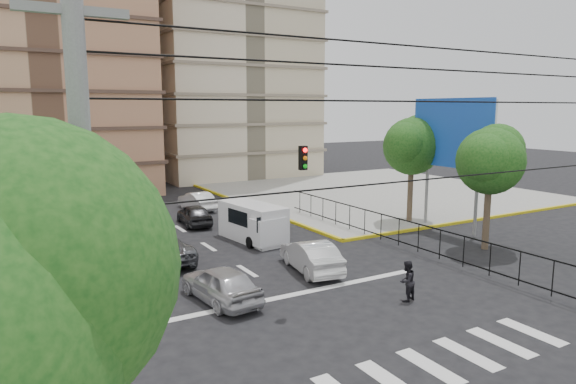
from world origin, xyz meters
TOP-DOWN VIEW (x-y plane):
  - ground at (0.00, 0.00)m, footprint 160.00×160.00m
  - sidewalk_ne at (20.00, 20.00)m, footprint 26.00×26.00m
  - crosswalk_stripes at (0.00, -6.00)m, footprint 12.00×2.40m
  - stop_line at (0.00, 1.20)m, footprint 13.00×0.40m
  - park_fence at (9.00, 4.50)m, footprint 0.10×22.50m
  - billboard at (14.45, 6.00)m, footprint 0.36×6.20m
  - tree_park_a at (13.08, 2.01)m, footprint 4.41×3.60m
  - tree_park_c at (14.09, 9.01)m, footprint 4.65×3.80m
  - traffic_light_nw at (-7.80, 7.80)m, footprint 0.28×0.22m
  - traffic_light_hanging at (0.00, -2.04)m, footprint 18.00×9.12m
  - utility_pole_sw at (-9.00, -9.00)m, footprint 1.40×0.28m
  - van_right_lane at (2.78, 9.81)m, footprint 2.47×4.99m
  - van_left_lane at (-2.59, 19.79)m, footprint 2.05×4.88m
  - car_silver_front_left at (-2.57, 2.02)m, footprint 2.22×4.52m
  - car_white_front_right at (2.62, 3.50)m, footprint 2.32×4.73m
  - car_grey_mid_left at (-3.22, 8.55)m, footprint 2.53×5.44m
  - car_silver_rear_left at (-2.74, 14.72)m, footprint 2.45×5.11m
  - car_darkgrey_mid_right at (1.19, 15.58)m, footprint 2.01×4.23m
  - car_white_rear_right at (3.13, 20.37)m, footprint 1.76×4.32m
  - pedestrian_crosswalk at (3.88, -1.64)m, footprint 0.94×0.81m

SIDE VIEW (x-z plane):
  - ground at x=0.00m, z-range 0.00..0.00m
  - park_fence at x=9.00m, z-range -0.83..0.83m
  - crosswalk_stripes at x=0.00m, z-range 0.00..0.01m
  - stop_line at x=0.00m, z-range 0.00..0.01m
  - sidewalk_ne at x=20.00m, z-range 0.00..0.15m
  - car_white_rear_right at x=3.13m, z-range 0.00..1.39m
  - car_darkgrey_mid_right at x=1.19m, z-range 0.00..1.40m
  - car_silver_rear_left at x=-2.74m, z-range 0.00..1.44m
  - car_silver_front_left at x=-2.57m, z-range 0.00..1.48m
  - car_white_front_right at x=2.62m, z-range 0.00..1.49m
  - car_grey_mid_left at x=-3.22m, z-range 0.00..1.51m
  - pedestrian_crosswalk at x=3.88m, z-range 0.00..1.66m
  - van_right_lane at x=2.78m, z-range -0.03..2.13m
  - van_left_lane at x=-2.59m, z-range -0.03..2.14m
  - traffic_light_nw at x=-7.80m, z-range 0.91..5.31m
  - utility_pole_sw at x=-9.00m, z-range 0.27..9.27m
  - tree_park_a at x=13.08m, z-range 1.60..8.42m
  - tree_park_c at x=14.09m, z-range 1.71..8.96m
  - traffic_light_hanging at x=0.00m, z-range 5.44..6.36m
  - billboard at x=14.45m, z-range 1.95..10.05m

